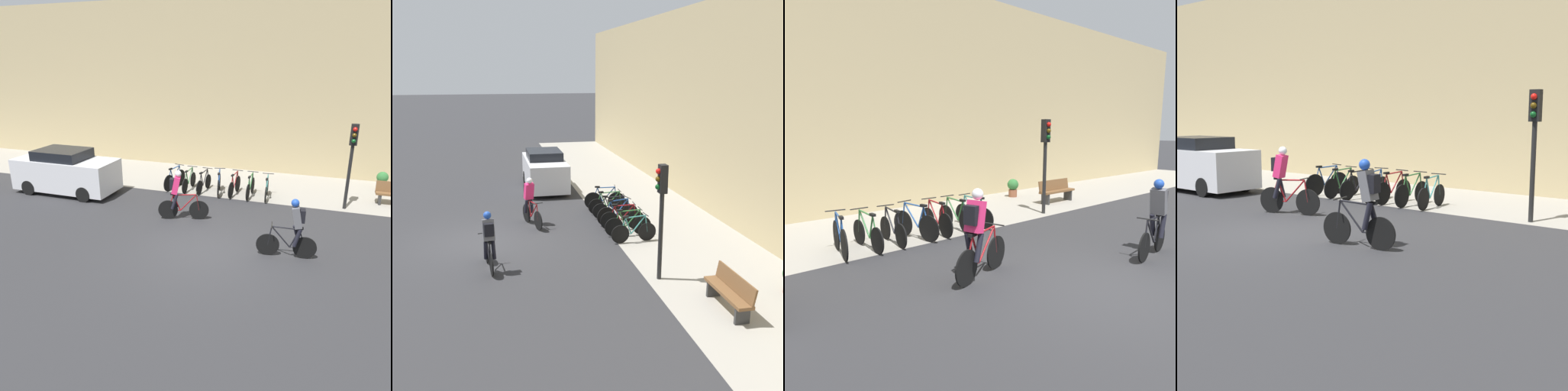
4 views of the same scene
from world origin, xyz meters
The scene contains 15 objects.
ground centered at (0.00, 0.00, 0.00)m, with size 200.00×200.00×0.00m, color #2B2B2D.
kerb_strip centered at (0.00, 6.75, 0.00)m, with size 44.00×4.50×0.01m, color gray.
building_facade centered at (0.00, 9.30, 4.10)m, with size 44.00×0.60×8.19m, color tan.
cyclist_pink centered at (-1.54, 1.87, 0.95)m, with size 1.72×0.64×1.79m.
cyclist_grey centered at (2.54, 0.31, 0.95)m, with size 1.69×0.50×1.77m.
parked_bike_0 centered at (-2.96, 5.06, 0.42)m, with size 0.48×1.66×0.99m.
parked_bike_1 centered at (-2.29, 5.06, 0.39)m, with size 0.46×1.66×0.95m.
parked_bike_2 centered at (-1.62, 5.06, 0.38)m, with size 0.46×1.60×0.94m.
parked_bike_3 centered at (-0.95, 5.06, 0.41)m, with size 0.50×1.66×0.99m.
parked_bike_4 centered at (-0.28, 5.06, 0.40)m, with size 0.46×1.63×0.97m.
parked_bike_5 centered at (0.40, 5.06, 0.40)m, with size 0.46×1.66×0.97m.
parked_bike_6 centered at (1.07, 5.06, 0.38)m, with size 0.46×1.58×0.95m.
traffic_light_pole centered at (4.06, 4.86, 2.24)m, with size 0.26×0.30×3.21m.
bench centered at (6.09, 5.91, 0.47)m, with size 1.79×0.44×0.89m.
parked_car centered at (-7.09, 3.11, 0.90)m, with size 4.30×1.84×1.85m.
Camera 2 is at (15.90, 0.34, 5.63)m, focal length 45.00 mm.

